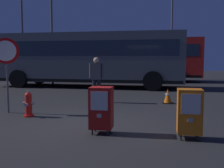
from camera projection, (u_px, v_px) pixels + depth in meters
ground_plane at (92, 125)px, 6.68m from camera, size 60.00×60.00×0.00m
fire_hydrant at (28, 104)px, 7.56m from camera, size 0.33×0.31×0.75m
newspaper_box_primary at (190, 111)px, 5.44m from camera, size 0.48×0.42×1.02m
newspaper_box_secondary at (101, 108)px, 5.84m from camera, size 0.48×0.42×1.02m
stop_sign at (6, 59)px, 7.95m from camera, size 0.71×0.31×2.23m
pedestrian at (96, 77)px, 9.98m from camera, size 0.55×0.22×1.67m
traffic_cone at (168, 96)px, 9.80m from camera, size 0.36×0.36×0.53m
bus_near at (89, 57)px, 15.28m from camera, size 10.57×3.02×3.00m
bus_far at (127, 57)px, 19.70m from camera, size 10.64×3.31×3.00m
street_light_near_left at (172, 20)px, 20.92m from camera, size 0.32×0.32×7.96m
street_light_near_right at (51, 5)px, 16.37m from camera, size 0.32×0.32×8.47m
street_light_far_left at (22, 21)px, 18.49m from camera, size 0.32×0.32×7.20m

